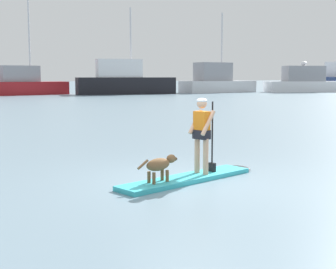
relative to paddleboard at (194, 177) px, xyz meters
The scene contains 8 objects.
ground_plane 0.24m from the paddleboard, 161.11° to the right, with size 400.00×400.00×0.00m, color slate.
paddleboard is the anchor object (origin of this frame).
person_paddler 1.04m from the paddleboard, 18.89° to the left, with size 0.67×0.58×1.67m.
dog 1.08m from the paddleboard, 161.11° to the right, with size 1.03×0.43×0.53m.
moored_boat_far_starboard 50.60m from the paddleboard, 86.75° to the left, with size 10.21×4.46×11.51m.
moored_boat_far_port 49.94m from the paddleboard, 73.07° to the left, with size 12.46×3.33×10.62m.
moored_boat_outer 56.30m from the paddleboard, 60.00° to the left, with size 10.99×4.67×10.82m.
moored_boat_starboard 60.86m from the paddleboard, 47.92° to the left, with size 12.73×6.20×4.32m.
Camera 1 is at (-4.45, -9.09, 2.25)m, focal length 51.18 mm.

